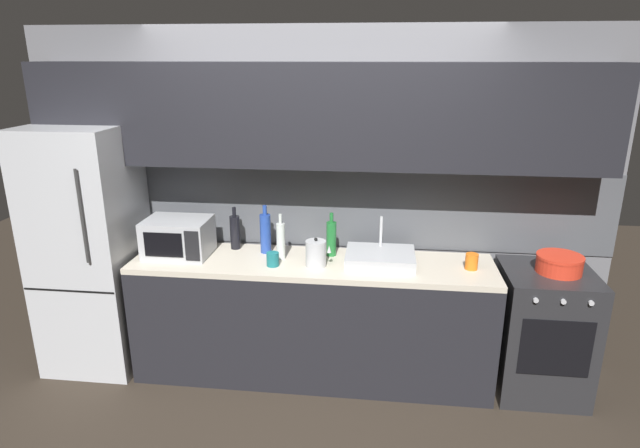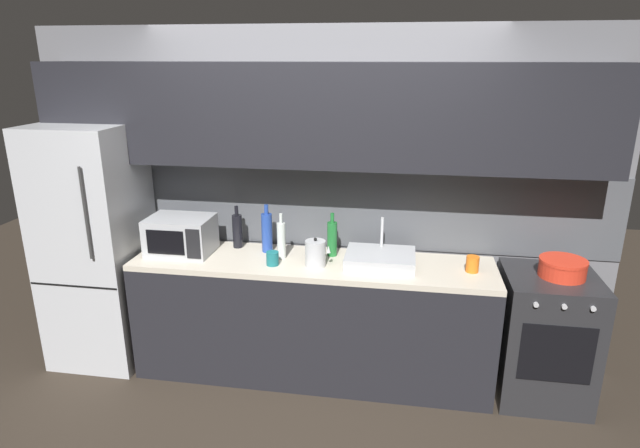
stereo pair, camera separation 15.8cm
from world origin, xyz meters
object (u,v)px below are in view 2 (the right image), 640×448
Objects in this scene: wine_bottle_clear at (281,240)px; wine_bottle_green at (332,238)px; mug_orange at (472,264)px; microwave at (181,235)px; kettle at (316,253)px; wine_bottle_blue at (267,232)px; mug_teal at (273,258)px; cooking_pot at (563,268)px; refrigerator at (96,246)px; wine_bottle_dark at (237,230)px; oven_range at (544,336)px.

wine_bottle_green is at bearing 17.40° from wine_bottle_clear.
mug_orange is at bearing -1.66° from wine_bottle_clear.
kettle is at bearing -5.35° from microwave.
microwave is at bearing -168.83° from wine_bottle_blue.
wine_bottle_blue is at bearing 174.06° from mug_orange.
mug_orange is at bearing 4.30° from mug_teal.
refrigerator is at bearing -180.00° from cooking_pot.
refrigerator is 1.41m from mug_teal.
mug_teal is (0.72, -0.13, -0.09)m from microwave.
wine_bottle_dark is 1.72m from mug_orange.
wine_bottle_clear is at bearing 179.19° from cooking_pot.
wine_bottle_blue reaches higher than mug_orange.
wine_bottle_blue is 3.29× the size of mug_orange.
oven_range is 0.73m from mug_orange.
wine_bottle_dark is 2.29m from cooking_pot.
microwave is 2.08m from mug_orange.
kettle is 1.06m from mug_orange.
wine_bottle_blue is (-0.14, 0.11, 0.01)m from wine_bottle_clear.
wine_bottle_green reaches higher than oven_range.
wine_bottle_clear is at bearing 77.46° from mug_teal.
wine_bottle_clear is at bearing -162.60° from wine_bottle_green.
refrigerator is 1.79m from wine_bottle_green.
wine_bottle_clear reaches higher than mug_teal.
wine_bottle_dark is (-2.23, 0.20, 0.58)m from oven_range.
wine_bottle_blue is at bearing 112.28° from mug_teal.
wine_bottle_clear reaches higher than kettle.
wine_bottle_blue is (-1.98, 0.14, 0.60)m from oven_range.
mug_teal is at bearing -4.61° from refrigerator.
mug_orange is at bearing -178.91° from oven_range.
oven_range is 2.80× the size of wine_bottle_green.
wine_bottle_green is (-1.50, 0.14, 0.58)m from oven_range.
wine_bottle_blue is 2.04m from cooking_pot.
kettle is at bearing -2.60° from refrigerator.
wine_bottle_dark is 1.00× the size of wine_bottle_green.
cooking_pot is (0.57, 0.01, 0.01)m from mug_orange.
refrigerator is at bearing 175.39° from mug_teal.
oven_range is at bearing 2.75° from kettle.
oven_range is 8.24× the size of mug_orange.
microwave is 2.24× the size of kettle.
refrigerator is 2.76m from mug_orange.
wine_bottle_blue is 1.19× the size of cooking_pot.
wine_bottle_green is at bearing 4.39° from refrigerator.
mug_orange is at bearing -178.87° from cooking_pot.
wine_bottle_clear reaches higher than wine_bottle_green.
wine_bottle_green is (0.73, -0.06, -0.00)m from wine_bottle_dark.
microwave is 1.52× the size of cooking_pot.
mug_teal is (-0.30, -0.04, -0.04)m from kettle.
wine_bottle_clear is at bearing 1.08° from refrigerator.
wine_bottle_green is 0.37m from wine_bottle_clear.
oven_range is 0.51m from cooking_pot.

